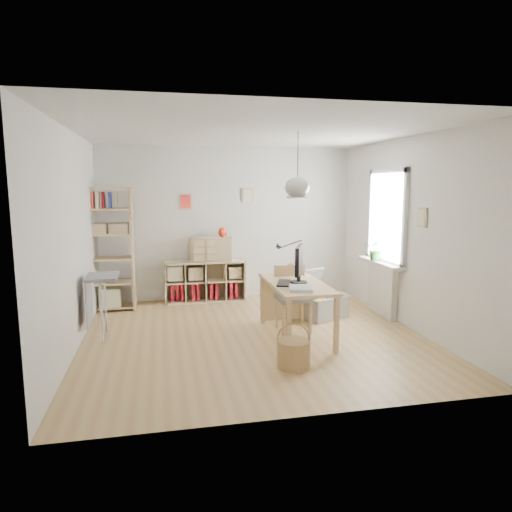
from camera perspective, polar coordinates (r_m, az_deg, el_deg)
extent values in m
plane|color=tan|center=(6.29, -0.34, -9.93)|extent=(4.50, 4.50, 0.00)
plane|color=white|center=(8.21, -3.49, 4.06)|extent=(4.50, 0.00, 4.50)
plane|color=white|center=(3.84, 6.36, -1.24)|extent=(4.50, 0.00, 4.50)
plane|color=white|center=(5.97, -22.01, 1.72)|extent=(0.00, 4.50, 4.50)
plane|color=white|center=(6.81, 18.56, 2.68)|extent=(0.00, 4.50, 4.50)
plane|color=silver|center=(6.00, -0.36, 15.30)|extent=(4.50, 4.50, 0.00)
cylinder|color=black|center=(5.96, 5.24, 12.03)|extent=(0.01, 0.01, 0.68)
ellipsoid|color=silver|center=(5.95, 5.19, 8.57)|extent=(0.32, 0.32, 0.27)
cube|color=white|center=(7.31, 16.16, 4.75)|extent=(0.03, 1.00, 1.30)
cube|color=silver|center=(6.83, 18.10, 4.40)|extent=(0.06, 0.08, 1.46)
cube|color=silver|center=(7.78, 14.14, 5.04)|extent=(0.06, 0.08, 1.46)
cube|color=silver|center=(7.29, 16.22, 10.16)|extent=(0.06, 1.16, 0.08)
cube|color=silver|center=(7.37, 15.77, -0.61)|extent=(0.06, 1.16, 0.08)
cube|color=silver|center=(7.45, 15.49, -4.11)|extent=(0.10, 0.80, 0.80)
cube|color=silver|center=(7.35, 15.27, -0.86)|extent=(0.22, 1.20, 0.06)
cube|color=tan|center=(6.09, 5.03, -3.47)|extent=(0.70, 1.50, 0.04)
cube|color=tan|center=(5.45, 4.08, -8.99)|extent=(0.06, 0.06, 0.71)
cube|color=tan|center=(6.76, 0.81, -5.48)|extent=(0.06, 0.06, 0.71)
cube|color=tan|center=(5.64, 10.02, -8.50)|extent=(0.06, 0.06, 0.71)
cube|color=tan|center=(6.91, 5.69, -5.20)|extent=(0.06, 0.06, 0.71)
cube|color=#CEB287|center=(8.16, -6.33, -5.50)|extent=(1.40, 0.38, 0.03)
cube|color=#CEB287|center=(8.02, -6.41, -0.72)|extent=(1.40, 0.38, 0.03)
cube|color=#CEB287|center=(8.05, -11.23, -3.30)|extent=(0.03, 0.38, 0.72)
cube|color=#CEB287|center=(8.18, -1.58, -2.95)|extent=(0.03, 0.38, 0.72)
cube|color=#CEB287|center=(8.26, -6.49, -2.88)|extent=(1.40, 0.02, 0.72)
cube|color=maroon|center=(8.11, -10.45, -4.42)|extent=(0.06, 0.26, 0.30)
cube|color=maroon|center=(8.11, -9.82, -4.40)|extent=(0.05, 0.26, 0.30)
cube|color=maroon|center=(8.12, -9.25, -4.38)|extent=(0.05, 0.26, 0.30)
cube|color=maroon|center=(8.13, -7.91, -4.33)|extent=(0.05, 0.26, 0.30)
cube|color=maroon|center=(8.13, -7.27, -4.31)|extent=(0.05, 0.26, 0.30)
cube|color=maroon|center=(8.15, -5.66, -4.25)|extent=(0.06, 0.26, 0.30)
cube|color=maroon|center=(8.16, -5.03, -4.22)|extent=(0.06, 0.26, 0.30)
cube|color=maroon|center=(8.20, -3.22, -4.15)|extent=(0.06, 0.26, 0.30)
cube|color=maroon|center=(8.21, -2.60, -4.12)|extent=(0.05, 0.26, 0.30)
cube|color=tan|center=(7.80, -20.75, 0.69)|extent=(0.04, 0.38, 2.00)
cube|color=tan|center=(7.72, -15.17, 0.88)|extent=(0.04, 0.38, 2.00)
cube|color=tan|center=(7.93, -17.65, -6.03)|extent=(0.76, 0.38, 0.03)
cube|color=tan|center=(7.84, -17.79, -3.20)|extent=(0.76, 0.38, 0.03)
cube|color=tan|center=(7.78, -17.92, -0.31)|extent=(0.76, 0.38, 0.03)
cube|color=tan|center=(7.73, -18.06, 2.62)|extent=(0.76, 0.38, 0.03)
cube|color=tan|center=(7.70, -18.20, 5.58)|extent=(0.76, 0.38, 0.03)
cube|color=tan|center=(7.69, -18.32, 8.04)|extent=(0.76, 0.38, 0.03)
cube|color=#2A349D|center=(7.73, -20.33, 6.56)|extent=(0.04, 0.18, 0.26)
cube|color=maroon|center=(7.72, -19.74, 6.59)|extent=(0.04, 0.18, 0.26)
cube|color=beige|center=(7.71, -19.14, 6.62)|extent=(0.04, 0.18, 0.26)
cube|color=maroon|center=(7.70, -18.55, 6.65)|extent=(0.04, 0.18, 0.26)
cube|color=#2A349D|center=(7.69, -17.80, 6.68)|extent=(0.04, 0.18, 0.26)
cube|color=beige|center=(7.68, -17.06, 6.71)|extent=(0.04, 0.18, 0.26)
cube|color=gray|center=(6.35, -18.72, -2.47)|extent=(0.40, 0.55, 0.04)
cylinder|color=silver|center=(6.23, -18.76, -6.65)|extent=(0.03, 0.03, 0.82)
cylinder|color=silver|center=(6.65, -18.32, -5.67)|extent=(0.03, 0.03, 0.82)
cube|color=gray|center=(6.45, -20.17, -5.40)|extent=(0.02, 0.50, 0.62)
cube|color=gray|center=(6.37, 4.67, -5.27)|extent=(0.45, 0.45, 0.06)
cube|color=tan|center=(6.21, 3.43, -8.04)|extent=(0.04, 0.04, 0.44)
cube|color=tan|center=(6.57, 2.57, -7.11)|extent=(0.04, 0.04, 0.44)
cube|color=tan|center=(6.32, 6.79, -7.80)|extent=(0.04, 0.04, 0.44)
cube|color=tan|center=(6.67, 5.77, -6.91)|extent=(0.04, 0.04, 0.44)
cube|color=tan|center=(6.51, 4.20, -2.87)|extent=(0.44, 0.04, 0.40)
cylinder|color=#AA874D|center=(5.24, 4.70, -12.08)|extent=(0.37, 0.37, 0.31)
torus|color=#AA874D|center=(5.18, 4.73, -10.26)|extent=(0.38, 0.08, 0.38)
cube|color=silver|center=(7.20, 8.31, -7.52)|extent=(0.80, 0.70, 0.02)
cube|color=silver|center=(6.94, 6.44, -6.72)|extent=(0.22, 0.43, 0.34)
cube|color=silver|center=(7.38, 10.11, -5.86)|extent=(0.22, 0.43, 0.34)
cube|color=silver|center=(7.01, 9.61, -6.63)|extent=(0.61, 0.30, 0.34)
cube|color=silver|center=(7.30, 7.11, -5.94)|extent=(0.61, 0.30, 0.34)
cube|color=silver|center=(7.37, 6.11, -3.23)|extent=(0.70, 0.48, 0.43)
sphere|color=gold|center=(6.98, 7.81, -5.98)|extent=(0.15, 0.15, 0.15)
sphere|color=#1954B3|center=(7.25, 8.67, -5.43)|extent=(0.15, 0.15, 0.15)
sphere|color=#E2521C|center=(7.10, 8.35, -5.72)|extent=(0.15, 0.15, 0.15)
sphere|color=green|center=(7.20, 9.91, -5.56)|extent=(0.15, 0.15, 0.15)
cylinder|color=black|center=(6.05, 5.35, -3.25)|extent=(0.23, 0.23, 0.02)
cylinder|color=black|center=(6.04, 5.36, -2.68)|extent=(0.05, 0.05, 0.10)
cube|color=black|center=(6.00, 5.39, -0.47)|extent=(0.26, 0.54, 0.37)
cube|color=black|center=(5.98, 3.48, -3.39)|extent=(0.28, 0.44, 0.02)
cylinder|color=black|center=(6.79, 5.58, -1.87)|extent=(0.06, 0.06, 0.04)
cylinder|color=black|center=(6.75, 5.61, -0.17)|extent=(0.02, 0.02, 0.41)
cone|color=black|center=(6.54, 2.97, 1.21)|extent=(0.10, 0.07, 0.10)
sphere|color=#4B0A0C|center=(6.59, 4.37, -1.62)|extent=(0.16, 0.16, 0.16)
cube|color=silver|center=(5.66, 5.62, -4.03)|extent=(0.35, 0.40, 0.03)
cube|color=#CEB287|center=(8.00, -5.61, 0.86)|extent=(0.76, 0.45, 0.41)
ellipsoid|color=#A51D0D|center=(7.99, -4.23, 2.98)|extent=(0.14, 0.14, 0.17)
imported|color=#2A6726|center=(7.41, 14.81, 0.84)|extent=(0.40, 0.38, 0.35)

